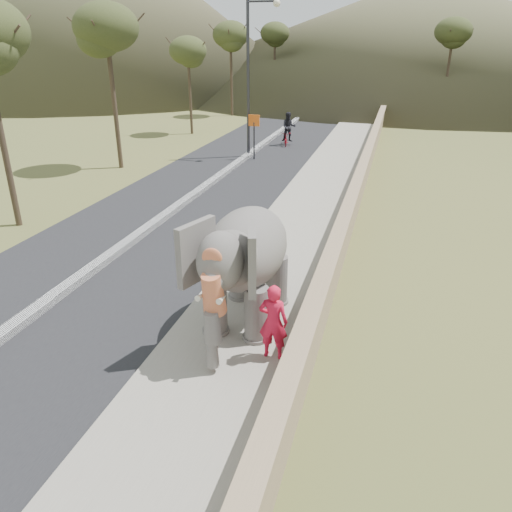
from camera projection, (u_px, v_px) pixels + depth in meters
The scene contains 11 objects.
ground at pixel (235, 343), 10.88m from camera, with size 160.00×160.00×0.00m, color olive.
road at pixel (195, 197), 20.93m from camera, with size 7.00×120.00×0.03m, color black.
median at pixel (194, 194), 20.89m from camera, with size 0.35×120.00×0.22m, color black.
walkway at pixel (313, 205), 19.68m from camera, with size 3.00×120.00×0.15m, color #9E9687.
parapet at pixel (356, 197), 19.08m from camera, with size 0.30×120.00×1.10m, color tan.
lamppost at pixel (254, 64), 26.00m from camera, with size 1.76×0.36×8.00m.
signboard at pixel (254, 129), 26.71m from camera, with size 0.60×0.08×2.40m.
hill_far at pixel (424, 31), 68.61m from camera, with size 80.00×80.00×14.00m, color brown.
elephant_and_man at pixel (248, 264), 11.10m from camera, with size 2.22×3.79×2.72m.
motorcyclist at pixel (288, 132), 30.64m from camera, with size 1.14×1.69×2.02m.
trees at pixel (409, 77), 33.97m from camera, with size 47.76×43.96×7.98m.
Camera 1 is at (2.91, -8.74, 6.11)m, focal length 35.00 mm.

